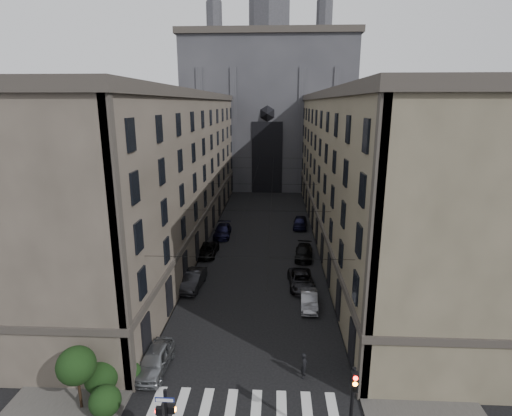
% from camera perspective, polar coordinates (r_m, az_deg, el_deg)
% --- Properties ---
extents(sidewalk_left, '(7.00, 80.00, 0.15)m').
position_cam_1_polar(sidewalk_left, '(54.93, -10.19, -3.92)').
color(sidewalk_left, '#383533').
rests_on(sidewalk_left, ground).
extents(sidewalk_right, '(7.00, 80.00, 0.15)m').
position_cam_1_polar(sidewalk_right, '(54.26, 12.03, -4.25)').
color(sidewalk_right, '#383533').
rests_on(sidewalk_right, ground).
extents(zebra_crossing, '(11.00, 3.20, 0.01)m').
position_cam_1_polar(zebra_crossing, '(26.32, -1.81, -26.70)').
color(zebra_crossing, beige).
rests_on(zebra_crossing, ground).
extents(building_left, '(13.60, 60.60, 18.85)m').
position_cam_1_polar(building_left, '(53.50, -13.72, 5.63)').
color(building_left, '#463F36').
rests_on(building_left, ground).
extents(building_right, '(13.60, 60.60, 18.85)m').
position_cam_1_polar(building_right, '(52.62, 15.75, 5.35)').
color(building_right, brown).
rests_on(building_right, ground).
extents(gothic_tower, '(35.00, 23.00, 58.00)m').
position_cam_1_polar(gothic_tower, '(89.64, 1.81, 14.97)').
color(gothic_tower, '#2D2D33').
rests_on(gothic_tower, ground).
extents(traffic_light_right, '(0.34, 0.50, 5.20)m').
position_cam_1_polar(traffic_light_right, '(22.13, 13.59, -25.44)').
color(traffic_light_right, black).
rests_on(traffic_light_right, ground).
extents(shrub_cluster, '(3.90, 4.40, 3.90)m').
position_cam_1_polar(shrub_cluster, '(27.20, -21.94, -21.52)').
color(shrub_cluster, black).
rests_on(shrub_cluster, sidewalk_left).
extents(tram_wires, '(14.00, 60.00, 0.43)m').
position_cam_1_polar(tram_wires, '(51.34, 0.87, 3.30)').
color(tram_wires, black).
rests_on(tram_wires, ground).
extents(car_left_near, '(1.96, 4.63, 1.56)m').
position_cam_1_polar(car_left_near, '(29.37, -14.24, -20.29)').
color(car_left_near, slate).
rests_on(car_left_near, ground).
extents(car_left_midnear, '(2.06, 5.03, 1.62)m').
position_cam_1_polar(car_left_midnear, '(39.86, -9.03, -10.09)').
color(car_left_midnear, black).
rests_on(car_left_midnear, ground).
extents(car_left_midfar, '(2.31, 4.75, 1.30)m').
position_cam_1_polar(car_left_midfar, '(47.65, -6.95, -5.99)').
color(car_left_midfar, black).
rests_on(car_left_midfar, ground).
extents(car_left_far, '(2.25, 5.28, 1.52)m').
position_cam_1_polar(car_left_far, '(54.01, -4.80, -3.29)').
color(car_left_far, black).
rests_on(car_left_far, ground).
extents(car_right_near, '(1.59, 4.18, 1.36)m').
position_cam_1_polar(car_right_near, '(36.26, 7.58, -12.90)').
color(car_right_near, gray).
rests_on(car_right_near, ground).
extents(car_right_midnear, '(2.60, 5.23, 1.42)m').
position_cam_1_polar(car_right_midnear, '(39.79, 6.46, -10.20)').
color(car_right_midnear, black).
rests_on(car_right_midnear, ground).
extents(car_right_midfar, '(2.46, 5.01, 1.40)m').
position_cam_1_polar(car_right_midfar, '(46.78, 6.85, -6.32)').
color(car_right_midfar, black).
rests_on(car_right_midfar, ground).
extents(car_right_far, '(2.39, 4.90, 1.61)m').
position_cam_1_polar(car_right_far, '(57.86, 6.32, -2.05)').
color(car_right_far, black).
rests_on(car_right_far, ground).
extents(pedestrian, '(0.59, 0.73, 1.75)m').
position_cam_1_polar(pedestrian, '(28.13, 6.90, -21.42)').
color(pedestrian, black).
rests_on(pedestrian, ground).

